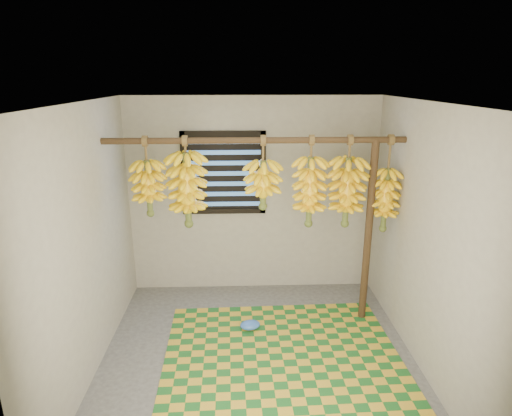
{
  "coord_description": "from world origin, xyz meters",
  "views": [
    {
      "loc": [
        -0.15,
        -3.51,
        2.6
      ],
      "look_at": [
        0.0,
        0.55,
        1.35
      ],
      "focal_mm": 30.0,
      "sensor_mm": 36.0,
      "label": 1
    }
  ],
  "objects_px": {
    "support_post": "(368,234)",
    "banana_bunch_b": "(187,190)",
    "banana_bunch_c": "(263,185)",
    "banana_bunch_e": "(347,192)",
    "banana_bunch_f": "(385,200)",
    "banana_bunch_d": "(310,192)",
    "plastic_bag": "(250,325)",
    "banana_bunch_a": "(149,188)",
    "woven_mat": "(282,354)"
  },
  "relations": [
    {
      "from": "woven_mat",
      "to": "banana_bunch_f",
      "type": "bearing_deg",
      "value": 30.0
    },
    {
      "from": "plastic_bag",
      "to": "banana_bunch_c",
      "type": "height_order",
      "value": "banana_bunch_c"
    },
    {
      "from": "plastic_bag",
      "to": "banana_bunch_a",
      "type": "distance_m",
      "value": 1.8
    },
    {
      "from": "support_post",
      "to": "banana_bunch_b",
      "type": "height_order",
      "value": "banana_bunch_b"
    },
    {
      "from": "banana_bunch_a",
      "to": "banana_bunch_f",
      "type": "distance_m",
      "value": 2.43
    },
    {
      "from": "banana_bunch_c",
      "to": "banana_bunch_f",
      "type": "distance_m",
      "value": 1.29
    },
    {
      "from": "support_post",
      "to": "banana_bunch_d",
      "type": "distance_m",
      "value": 0.8
    },
    {
      "from": "banana_bunch_e",
      "to": "banana_bunch_f",
      "type": "xyz_separation_m",
      "value": [
        0.41,
        0.0,
        -0.09
      ]
    },
    {
      "from": "support_post",
      "to": "banana_bunch_d",
      "type": "height_order",
      "value": "banana_bunch_d"
    },
    {
      "from": "banana_bunch_a",
      "to": "banana_bunch_e",
      "type": "height_order",
      "value": "same"
    },
    {
      "from": "woven_mat",
      "to": "banana_bunch_d",
      "type": "xyz_separation_m",
      "value": [
        0.32,
        0.64,
        1.47
      ]
    },
    {
      "from": "banana_bunch_c",
      "to": "banana_bunch_e",
      "type": "height_order",
      "value": "same"
    },
    {
      "from": "support_post",
      "to": "plastic_bag",
      "type": "relative_size",
      "value": 9.15
    },
    {
      "from": "woven_mat",
      "to": "banana_bunch_e",
      "type": "height_order",
      "value": "banana_bunch_e"
    },
    {
      "from": "support_post",
      "to": "banana_bunch_b",
      "type": "bearing_deg",
      "value": 180.0
    },
    {
      "from": "banana_bunch_a",
      "to": "banana_bunch_f",
      "type": "relative_size",
      "value": 0.8
    },
    {
      "from": "woven_mat",
      "to": "plastic_bag",
      "type": "xyz_separation_m",
      "value": [
        -0.3,
        0.44,
        0.05
      ]
    },
    {
      "from": "support_post",
      "to": "banana_bunch_a",
      "type": "distance_m",
      "value": 2.34
    },
    {
      "from": "banana_bunch_a",
      "to": "banana_bunch_b",
      "type": "xyz_separation_m",
      "value": [
        0.39,
        0.0,
        -0.02
      ]
    },
    {
      "from": "plastic_bag",
      "to": "banana_bunch_f",
      "type": "bearing_deg",
      "value": 8.2
    },
    {
      "from": "banana_bunch_f",
      "to": "banana_bunch_e",
      "type": "bearing_deg",
      "value": 180.0
    },
    {
      "from": "banana_bunch_e",
      "to": "banana_bunch_a",
      "type": "bearing_deg",
      "value": 180.0
    },
    {
      "from": "plastic_bag",
      "to": "banana_bunch_f",
      "type": "distance_m",
      "value": 1.95
    },
    {
      "from": "banana_bunch_d",
      "to": "banana_bunch_a",
      "type": "bearing_deg",
      "value": 180.0
    },
    {
      "from": "woven_mat",
      "to": "plastic_bag",
      "type": "relative_size",
      "value": 10.38
    },
    {
      "from": "banana_bunch_a",
      "to": "banana_bunch_f",
      "type": "bearing_deg",
      "value": 0.0
    },
    {
      "from": "banana_bunch_b",
      "to": "banana_bunch_a",
      "type": "bearing_deg",
      "value": -180.0
    },
    {
      "from": "plastic_bag",
      "to": "banana_bunch_c",
      "type": "relative_size",
      "value": 0.29
    },
    {
      "from": "woven_mat",
      "to": "banana_bunch_c",
      "type": "bearing_deg",
      "value": 103.79
    },
    {
      "from": "plastic_bag",
      "to": "banana_bunch_e",
      "type": "height_order",
      "value": "banana_bunch_e"
    },
    {
      "from": "banana_bunch_e",
      "to": "banana_bunch_f",
      "type": "relative_size",
      "value": 0.94
    },
    {
      "from": "banana_bunch_e",
      "to": "plastic_bag",
      "type": "bearing_deg",
      "value": -168.55
    },
    {
      "from": "banana_bunch_f",
      "to": "plastic_bag",
      "type": "bearing_deg",
      "value": -171.8
    },
    {
      "from": "support_post",
      "to": "banana_bunch_d",
      "type": "relative_size",
      "value": 2.13
    },
    {
      "from": "plastic_bag",
      "to": "banana_bunch_a",
      "type": "relative_size",
      "value": 0.27
    },
    {
      "from": "woven_mat",
      "to": "banana_bunch_b",
      "type": "distance_m",
      "value": 1.88
    },
    {
      "from": "banana_bunch_a",
      "to": "banana_bunch_c",
      "type": "xyz_separation_m",
      "value": [
        1.15,
        0.0,
        0.02
      ]
    },
    {
      "from": "support_post",
      "to": "plastic_bag",
      "type": "bearing_deg",
      "value": -170.85
    },
    {
      "from": "banana_bunch_d",
      "to": "banana_bunch_f",
      "type": "xyz_separation_m",
      "value": [
        0.79,
        0.0,
        -0.09
      ]
    },
    {
      "from": "banana_bunch_b",
      "to": "banana_bunch_e",
      "type": "height_order",
      "value": "same"
    },
    {
      "from": "banana_bunch_d",
      "to": "banana_bunch_b",
      "type": "bearing_deg",
      "value": 180.0
    },
    {
      "from": "plastic_bag",
      "to": "banana_bunch_d",
      "type": "distance_m",
      "value": 1.56
    },
    {
      "from": "banana_bunch_b",
      "to": "banana_bunch_d",
      "type": "xyz_separation_m",
      "value": [
        1.25,
        -0.0,
        -0.03
      ]
    },
    {
      "from": "woven_mat",
      "to": "banana_bunch_d",
      "type": "bearing_deg",
      "value": 63.48
    },
    {
      "from": "woven_mat",
      "to": "banana_bunch_d",
      "type": "relative_size",
      "value": 2.41
    },
    {
      "from": "banana_bunch_a",
      "to": "banana_bunch_f",
      "type": "xyz_separation_m",
      "value": [
        2.43,
        0.0,
        -0.15
      ]
    },
    {
      "from": "woven_mat",
      "to": "banana_bunch_f",
      "type": "xyz_separation_m",
      "value": [
        1.12,
        0.64,
        1.37
      ]
    },
    {
      "from": "banana_bunch_e",
      "to": "banana_bunch_f",
      "type": "bearing_deg",
      "value": 0.0
    },
    {
      "from": "support_post",
      "to": "banana_bunch_d",
      "type": "bearing_deg",
      "value": -180.0
    },
    {
      "from": "banana_bunch_e",
      "to": "banana_bunch_f",
      "type": "distance_m",
      "value": 0.42
    }
  ]
}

